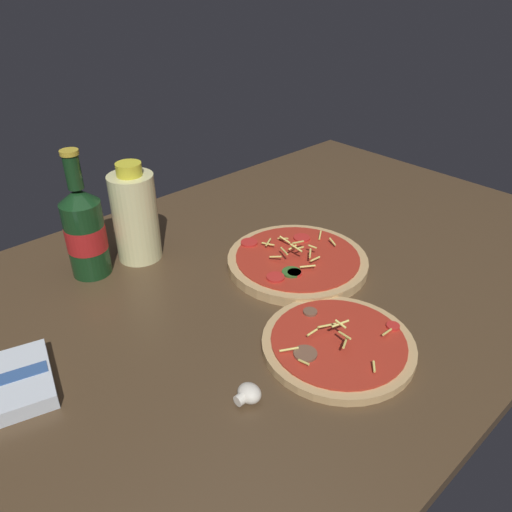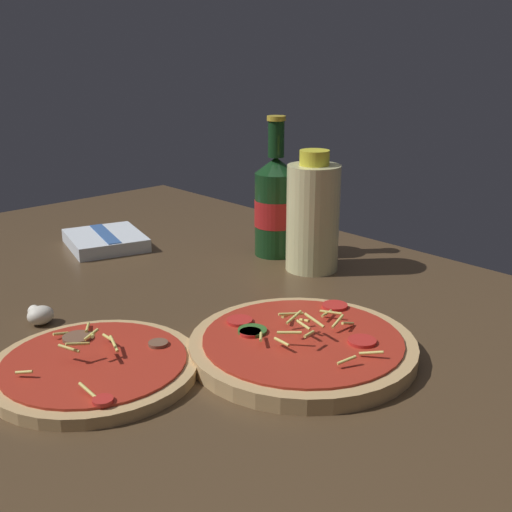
# 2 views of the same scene
# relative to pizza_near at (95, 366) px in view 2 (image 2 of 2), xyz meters

# --- Properties ---
(counter_slab) EXTENTS (1.60, 0.90, 0.03)m
(counter_slab) POSITION_rel_pizza_near_xyz_m (-0.01, 0.22, -0.02)
(counter_slab) COLOR #4C3823
(counter_slab) RESTS_ON ground
(pizza_near) EXTENTS (0.24, 0.24, 0.05)m
(pizza_near) POSITION_rel_pizza_near_xyz_m (0.00, 0.00, 0.00)
(pizza_near) COLOR tan
(pizza_near) RESTS_ON counter_slab
(pizza_far) EXTENTS (0.28, 0.28, 0.05)m
(pizza_far) POSITION_rel_pizza_near_xyz_m (0.13, 0.21, 0.00)
(pizza_far) COLOR tan
(pizza_far) RESTS_ON counter_slab
(beer_bottle) EXTENTS (0.07, 0.07, 0.25)m
(beer_bottle) POSITION_rel_pizza_near_xyz_m (-0.18, 0.46, 0.08)
(beer_bottle) COLOR #143819
(beer_bottle) RESTS_ON counter_slab
(oil_bottle) EXTENTS (0.09, 0.09, 0.20)m
(oil_bottle) POSITION_rel_pizza_near_xyz_m (-0.08, 0.45, 0.08)
(oil_bottle) COLOR beige
(oil_bottle) RESTS_ON counter_slab
(mushroom_left) EXTENTS (0.04, 0.04, 0.03)m
(mushroom_left) POSITION_rel_pizza_near_xyz_m (-0.17, 0.02, 0.00)
(mushroom_left) COLOR white
(mushroom_left) RESTS_ON counter_slab
(dish_towel) EXTENTS (0.18, 0.17, 0.03)m
(dish_towel) POSITION_rel_pizza_near_xyz_m (-0.42, 0.26, 0.00)
(dish_towel) COLOR silver
(dish_towel) RESTS_ON counter_slab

